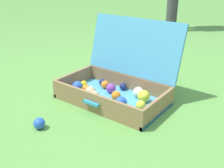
% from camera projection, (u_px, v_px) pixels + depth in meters
% --- Properties ---
extents(ground_plane, '(16.00, 16.00, 0.00)m').
position_uv_depth(ground_plane, '(111.00, 105.00, 1.65)').
color(ground_plane, '#569342').
extents(open_suitcase, '(0.67, 0.51, 0.49)m').
position_uv_depth(open_suitcase, '(117.00, 83.00, 1.70)').
color(open_suitcase, '#4799C6').
rests_on(open_suitcase, ground).
extents(stray_ball_on_grass, '(0.06, 0.06, 0.06)m').
position_uv_depth(stray_ball_on_grass, '(39.00, 123.00, 1.40)').
color(stray_ball_on_grass, blue).
rests_on(stray_ball_on_grass, ground).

